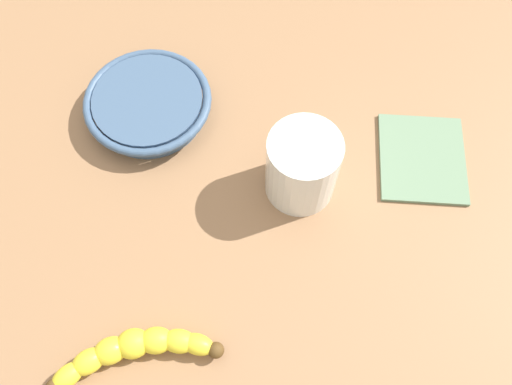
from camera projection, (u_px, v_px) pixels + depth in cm
name	position (u px, v px, depth cm)	size (l,w,h in cm)	color
wooden_tabletop	(244.00, 242.00, 70.65)	(120.00, 120.00, 3.00)	#8F6846
banana	(134.00, 351.00, 61.51)	(12.36, 17.59, 3.49)	yellow
smoothie_glass	(302.00, 168.00, 67.94)	(9.31, 9.31, 10.69)	silver
ceramic_bowl	(148.00, 104.00, 75.71)	(18.05, 18.05, 3.60)	#3D5675
folded_napkin	(422.00, 158.00, 74.06)	(13.59, 11.72, 0.60)	slate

